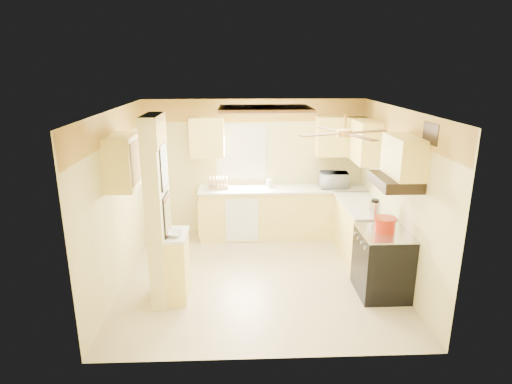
{
  "coord_description": "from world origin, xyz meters",
  "views": [
    {
      "loc": [
        -0.29,
        -5.85,
        3.07
      ],
      "look_at": [
        -0.04,
        0.35,
        1.23
      ],
      "focal_mm": 30.0,
      "sensor_mm": 36.0,
      "label": 1
    }
  ],
  "objects_px": {
    "stove": "(382,263)",
    "microwave": "(334,180)",
    "bowl": "(174,234)",
    "kettle": "(375,208)",
    "dutch_oven": "(385,224)"
  },
  "relations": [
    {
      "from": "microwave",
      "to": "bowl",
      "type": "height_order",
      "value": "microwave"
    },
    {
      "from": "microwave",
      "to": "kettle",
      "type": "distance_m",
      "value": 1.58
    },
    {
      "from": "microwave",
      "to": "dutch_oven",
      "type": "relative_size",
      "value": 1.69
    },
    {
      "from": "bowl",
      "to": "kettle",
      "type": "xyz_separation_m",
      "value": [
        2.84,
        0.65,
        0.09
      ]
    },
    {
      "from": "bowl",
      "to": "dutch_oven",
      "type": "relative_size",
      "value": 0.78
    },
    {
      "from": "microwave",
      "to": "kettle",
      "type": "bearing_deg",
      "value": 101.47
    },
    {
      "from": "bowl",
      "to": "dutch_oven",
      "type": "bearing_deg",
      "value": 2.03
    },
    {
      "from": "bowl",
      "to": "kettle",
      "type": "bearing_deg",
      "value": 12.81
    },
    {
      "from": "stove",
      "to": "dutch_oven",
      "type": "height_order",
      "value": "dutch_oven"
    },
    {
      "from": "stove",
      "to": "bowl",
      "type": "xyz_separation_m",
      "value": [
        -2.82,
        -0.08,
        0.51
      ]
    },
    {
      "from": "stove",
      "to": "microwave",
      "type": "relative_size",
      "value": 1.82
    },
    {
      "from": "stove",
      "to": "kettle",
      "type": "bearing_deg",
      "value": 87.64
    },
    {
      "from": "kettle",
      "to": "microwave",
      "type": "bearing_deg",
      "value": 99.65
    },
    {
      "from": "microwave",
      "to": "kettle",
      "type": "relative_size",
      "value": 1.97
    },
    {
      "from": "kettle",
      "to": "dutch_oven",
      "type": "bearing_deg",
      "value": -92.67
    }
  ]
}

